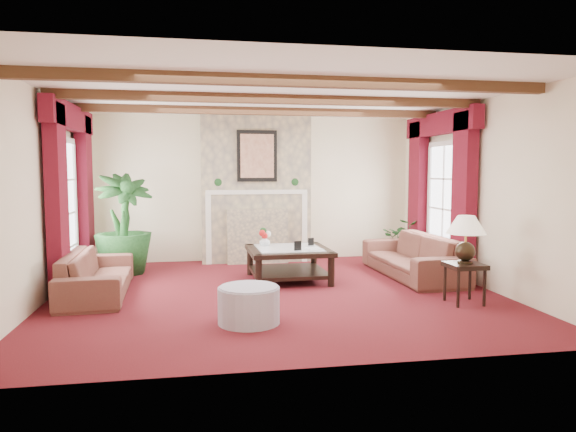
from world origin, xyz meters
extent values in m
plane|color=#490D14|center=(0.00, 0.00, 0.00)|extent=(6.00, 6.00, 0.00)
plane|color=white|center=(0.00, 0.00, 2.70)|extent=(6.00, 6.00, 0.00)
cube|color=beige|center=(0.00, 2.75, 1.35)|extent=(6.00, 0.02, 2.70)
cube|color=beige|center=(-3.00, 0.00, 1.35)|extent=(0.02, 5.50, 2.70)
cube|color=beige|center=(3.00, 0.00, 1.35)|extent=(0.02, 5.50, 2.70)
imported|color=#3D101D|center=(-2.41, 0.29, 0.39)|extent=(2.07, 0.78, 0.79)
imported|color=#3D101D|center=(2.31, 0.74, 0.44)|extent=(2.30, 0.77, 0.89)
imported|color=black|center=(-2.26, 1.74, 0.46)|extent=(2.27, 2.40, 0.92)
imported|color=black|center=(2.65, 1.95, 0.32)|extent=(1.29, 1.31, 0.64)
cylinder|color=#9C98AC|center=(-0.51, -1.35, 0.20)|extent=(0.69, 0.69, 0.40)
imported|color=silver|center=(-0.03, 1.02, 0.58)|extent=(0.19, 0.20, 0.17)
imported|color=black|center=(0.57, 0.54, 0.64)|extent=(0.21, 0.11, 0.28)
camera|label=1|loc=(-1.02, -6.90, 1.68)|focal=32.00mm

